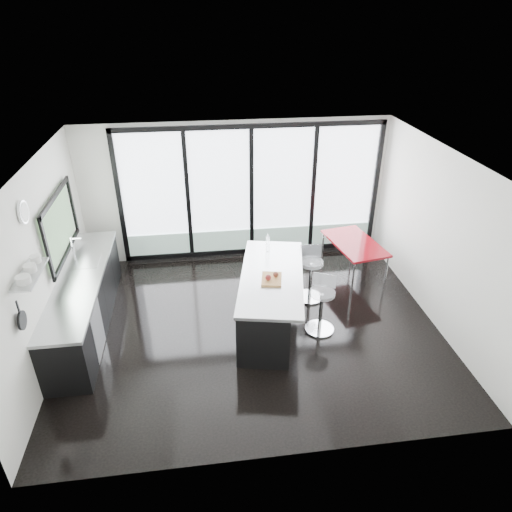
{
  "coord_description": "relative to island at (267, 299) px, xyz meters",
  "views": [
    {
      "loc": [
        -0.75,
        -5.98,
        4.68
      ],
      "look_at": [
        0.1,
        0.3,
        1.15
      ],
      "focal_mm": 32.0,
      "sensor_mm": 36.0,
      "label": 1
    }
  ],
  "objects": [
    {
      "name": "floor",
      "position": [
        -0.24,
        -0.06,
        -0.48
      ],
      "size": [
        6.0,
        5.0,
        0.0
      ],
      "primitive_type": "cube",
      "color": "black",
      "rests_on": "ground"
    },
    {
      "name": "ceiling",
      "position": [
        -0.24,
        -0.06,
        2.32
      ],
      "size": [
        6.0,
        5.0,
        0.0
      ],
      "primitive_type": "cube",
      "color": "white",
      "rests_on": "wall_back"
    },
    {
      "name": "wall_back",
      "position": [
        0.03,
        2.4,
        0.79
      ],
      "size": [
        6.0,
        0.09,
        2.8
      ],
      "color": "silver",
      "rests_on": "ground"
    },
    {
      "name": "wall_front",
      "position": [
        -0.24,
        -2.56,
        0.92
      ],
      "size": [
        6.0,
        0.0,
        2.8
      ],
      "primitive_type": "cube",
      "color": "silver",
      "rests_on": "ground"
    },
    {
      "name": "wall_left",
      "position": [
        -3.22,
        0.21,
        1.09
      ],
      "size": [
        0.26,
        5.0,
        2.8
      ],
      "color": "silver",
      "rests_on": "ground"
    },
    {
      "name": "wall_right",
      "position": [
        2.76,
        -0.06,
        0.92
      ],
      "size": [
        0.0,
        5.0,
        2.8
      ],
      "primitive_type": "cube",
      "color": "silver",
      "rests_on": "ground"
    },
    {
      "name": "counter_cabinets",
      "position": [
        -2.92,
        0.34,
        -0.01
      ],
      "size": [
        0.69,
        3.24,
        1.36
      ],
      "color": "black",
      "rests_on": "floor"
    },
    {
      "name": "island",
      "position": [
        0.0,
        0.0,
        0.0
      ],
      "size": [
        1.4,
        2.44,
        1.22
      ],
      "color": "black",
      "rests_on": "floor"
    },
    {
      "name": "bar_stool_near",
      "position": [
        0.82,
        -0.31,
        -0.1
      ],
      "size": [
        0.62,
        0.62,
        0.75
      ],
      "primitive_type": "cylinder",
      "rotation": [
        0.0,
        0.0,
        -0.41
      ],
      "color": "silver",
      "rests_on": "floor"
    },
    {
      "name": "bar_stool_far",
      "position": [
        0.88,
        0.61,
        -0.09
      ],
      "size": [
        0.53,
        0.53,
        0.77
      ],
      "primitive_type": "cylinder",
      "rotation": [
        0.0,
        0.0,
        -0.1
      ],
      "color": "silver",
      "rests_on": "floor"
    },
    {
      "name": "red_table",
      "position": [
        1.88,
        1.27,
        -0.11
      ],
      "size": [
        1.01,
        1.48,
        0.73
      ],
      "primitive_type": "cube",
      "rotation": [
        0.0,
        0.0,
        0.18
      ],
      "color": "maroon",
      "rests_on": "floor"
    }
  ]
}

